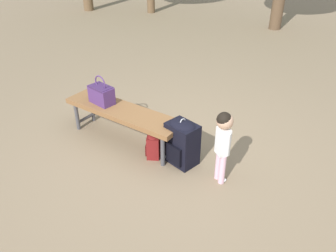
{
  "coord_description": "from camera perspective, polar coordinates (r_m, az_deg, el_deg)",
  "views": [
    {
      "loc": [
        2.03,
        -2.6,
        2.38
      ],
      "look_at": [
        0.0,
        -0.11,
        0.45
      ],
      "focal_mm": 35.87,
      "sensor_mm": 36.0,
      "label": 1
    }
  ],
  "objects": [
    {
      "name": "ground_plane",
      "position": [
        4.06,
        1.01,
        -4.8
      ],
      "size": [
        40.0,
        40.0,
        0.0
      ],
      "primitive_type": "plane",
      "color": "#7F6B51",
      "rests_on": "ground"
    },
    {
      "name": "park_bench",
      "position": [
        4.15,
        -7.69,
        2.1
      ],
      "size": [
        1.63,
        0.52,
        0.45
      ],
      "color": "brown",
      "rests_on": "ground"
    },
    {
      "name": "handbag",
      "position": [
        4.26,
        -11.25,
        5.39
      ],
      "size": [
        0.33,
        0.2,
        0.37
      ],
      "color": "#4C2D66",
      "rests_on": "park_bench"
    },
    {
      "name": "child_standing",
      "position": [
        3.4,
        9.36,
        -1.9
      ],
      "size": [
        0.2,
        0.17,
        0.83
      ],
      "color": "#E5B2C6",
      "rests_on": "ground"
    },
    {
      "name": "backpack_large",
      "position": [
        3.78,
        2.4,
        -2.58
      ],
      "size": [
        0.37,
        0.34,
        0.58
      ],
      "color": "black",
      "rests_on": "ground"
    },
    {
      "name": "backpack_small",
      "position": [
        3.95,
        -2.5,
        -3.16
      ],
      "size": [
        0.23,
        0.24,
        0.33
      ],
      "color": "maroon",
      "rests_on": "ground"
    }
  ]
}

